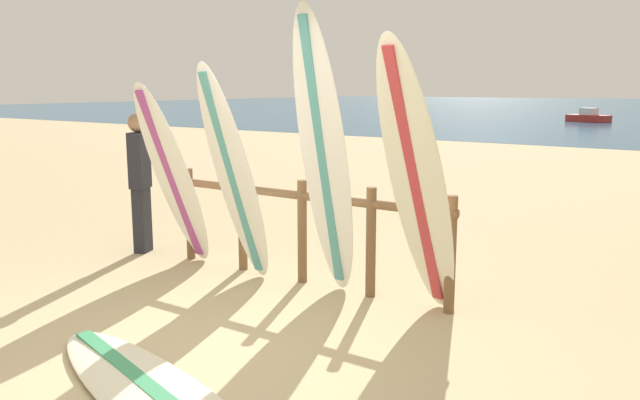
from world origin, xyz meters
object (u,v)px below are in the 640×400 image
surfboard_leaning_left (234,176)px  surfboard_leaning_center_left (324,156)px  surfboard_leaning_far_left (173,176)px  surfboard_rack (302,220)px  beachgoer_standing (140,177)px  small_boat_offshore (588,117)px  surfboard_leaning_center (417,182)px  surfboard_lying_on_sand (159,399)px

surfboard_leaning_left → surfboard_leaning_center_left: surfboard_leaning_center_left is taller
surfboard_leaning_far_left → surfboard_rack: bearing=13.9°
beachgoer_standing → small_boat_offshore: size_ratio=0.69×
surfboard_leaning_far_left → surfboard_leaning_center: size_ratio=0.85×
surfboard_rack → surfboard_leaning_far_left: (-1.39, -0.34, 0.35)m
surfboard_leaning_center_left → surfboard_lying_on_sand: bearing=-81.6°
surfboard_lying_on_sand → small_boat_offshore: small_boat_offshore is taller
surfboard_leaning_center → surfboard_lying_on_sand: bearing=-105.6°
surfboard_leaning_center_left → small_boat_offshore: size_ratio=1.12×
surfboard_leaning_left → surfboard_leaning_far_left: bearing=173.9°
surfboard_leaning_left → beachgoer_standing: 1.78m
surfboard_lying_on_sand → small_boat_offshore: bearing=98.6°
surfboard_leaning_center_left → small_boat_offshore: 31.95m
surfboard_lying_on_sand → surfboard_leaning_center_left: bearing=98.4°
surfboard_leaning_center_left → surfboard_rack: bearing=148.8°
surfboard_rack → surfboard_leaning_far_left: bearing=-166.1°
surfboard_rack → small_boat_offshore: 31.61m
surfboard_rack → surfboard_leaning_far_left: surfboard_leaning_far_left is taller
surfboard_leaning_center_left → surfboard_leaning_far_left: bearing=-177.4°
surfboard_leaning_center → surfboard_lying_on_sand: 2.49m
surfboard_leaning_far_left → beachgoer_standing: surfboard_leaning_far_left is taller
surfboard_leaning_left → surfboard_leaning_center_left: 0.93m
surfboard_leaning_left → surfboard_leaning_center_left: size_ratio=0.82×
surfboard_rack → surfboard_leaning_center: 1.49m
surfboard_lying_on_sand → surfboard_leaning_center: bearing=74.4°
small_boat_offshore → surfboard_rack: bearing=-82.1°
small_boat_offshore → beachgoer_standing: bearing=-86.1°
surfboard_rack → beachgoer_standing: size_ratio=1.99×
surfboard_leaning_center → small_boat_offshore: (-5.69, 31.63, -0.88)m
small_boat_offshore → surfboard_leaning_center: bearing=-79.8°
surfboard_leaning_left → beachgoer_standing: size_ratio=1.33×
surfboard_rack → small_boat_offshore: (-4.33, 31.31, -0.36)m
surfboard_leaning_left → surfboard_lying_on_sand: surfboard_leaning_left is taller
surfboard_rack → surfboard_leaning_center: surfboard_leaning_center is taller
surfboard_leaning_left → surfboard_lying_on_sand: 2.57m
surfboard_leaning_far_left → surfboard_leaning_center_left: (1.82, 0.08, 0.31)m
surfboard_rack → surfboard_leaning_left: (-0.45, -0.44, 0.43)m
surfboard_leaning_left → surfboard_rack: bearing=44.3°
surfboard_leaning_center → surfboard_leaning_far_left: bearing=-179.5°
surfboard_leaning_far_left → beachgoer_standing: size_ratio=1.22×
surfboard_lying_on_sand → beachgoer_standing: 3.87m
surfboard_leaning_center_left → surfboard_lying_on_sand: 2.56m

